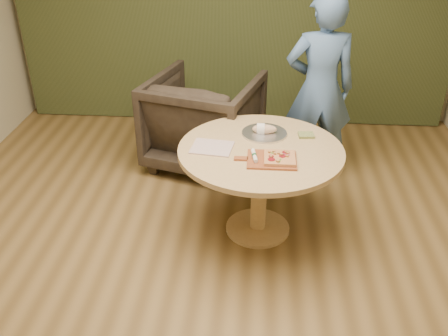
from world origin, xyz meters
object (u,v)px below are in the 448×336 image
object	(u,v)px
cutlery_roll	(254,156)
serving_tray	(264,133)
flatbread_pizza	(280,158)
bread_roll	(263,129)
pizza_paddle	(270,160)
person_standing	(320,89)
armchair	(204,116)
pedestal_table	(260,165)

from	to	relation	value
cutlery_roll	serving_tray	xyz separation A→B (m)	(0.07, 0.42, -0.02)
flatbread_pizza	bread_roll	world-z (taller)	bread_roll
pizza_paddle	person_standing	bearing A→B (deg)	69.02
bread_roll	cutlery_roll	bearing A→B (deg)	-98.24
flatbread_pizza	cutlery_roll	size ratio (longest dim) A/B	1.11
pizza_paddle	armchair	bearing A→B (deg)	115.54
bread_roll	armchair	bearing A→B (deg)	123.34
serving_tray	person_standing	bearing A→B (deg)	56.33
pizza_paddle	bread_roll	distance (m)	0.43
pedestal_table	pizza_paddle	bearing A→B (deg)	-69.53
flatbread_pizza	pedestal_table	bearing A→B (deg)	125.53
pedestal_table	cutlery_roll	xyz separation A→B (m)	(-0.05, -0.17, 0.17)
person_standing	armchair	bearing A→B (deg)	-11.54
flatbread_pizza	serving_tray	size ratio (longest dim) A/B	0.62
person_standing	serving_tray	bearing A→B (deg)	51.75
armchair	pedestal_table	bearing A→B (deg)	132.98
pizza_paddle	bread_roll	bearing A→B (deg)	96.97
pizza_paddle	pedestal_table	bearing A→B (deg)	110.36
pedestal_table	person_standing	bearing A→B (deg)	62.36
armchair	person_standing	size ratio (longest dim) A/B	0.58
pedestal_table	flatbread_pizza	distance (m)	0.29
armchair	person_standing	xyz separation A→B (m)	(1.06, -0.13, 0.36)
cutlery_roll	flatbread_pizza	bearing A→B (deg)	-13.13
pizza_paddle	cutlery_roll	bearing A→B (deg)	174.52
cutlery_roll	bread_roll	xyz separation A→B (m)	(0.06, 0.42, 0.01)
serving_tray	person_standing	world-z (taller)	person_standing
serving_tray	bread_roll	bearing A→B (deg)	180.00
pedestal_table	armchair	bearing A→B (deg)	116.48
flatbread_pizza	pizza_paddle	bearing A→B (deg)	177.24
pizza_paddle	serving_tray	world-z (taller)	serving_tray
pedestal_table	pizza_paddle	distance (m)	0.25
serving_tray	bread_roll	world-z (taller)	bread_roll
flatbread_pizza	cutlery_roll	distance (m)	0.18
pedestal_table	bread_roll	size ratio (longest dim) A/B	6.44
bread_roll	armchair	xyz separation A→B (m)	(-0.57, 0.86, -0.29)
cutlery_roll	person_standing	bearing A→B (deg)	55.46
pedestal_table	serving_tray	size ratio (longest dim) A/B	3.50
bread_roll	armchair	distance (m)	1.07
serving_tray	bread_roll	distance (m)	0.04
flatbread_pizza	armchair	size ratio (longest dim) A/B	0.22
pedestal_table	flatbread_pizza	bearing A→B (deg)	-54.47
pedestal_table	cutlery_roll	size ratio (longest dim) A/B	6.25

